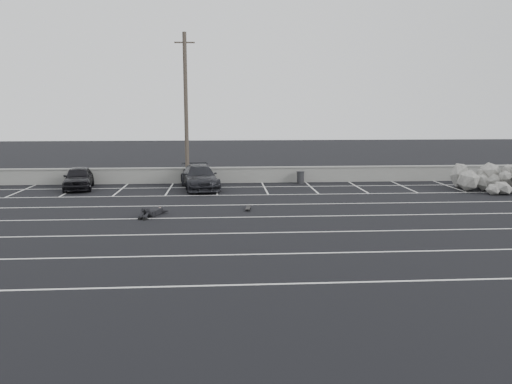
{
  "coord_description": "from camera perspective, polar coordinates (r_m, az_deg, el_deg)",
  "views": [
    {
      "loc": [
        -1.66,
        -19.62,
        4.99
      ],
      "look_at": [
        -0.06,
        4.08,
        1.0
      ],
      "focal_mm": 35.0,
      "sensor_mm": 36.0,
      "label": 1
    }
  ],
  "objects": [
    {
      "name": "ground",
      "position": [
        20.31,
        0.95,
        -4.69
      ],
      "size": [
        120.0,
        120.0,
        0.0
      ],
      "primitive_type": "plane",
      "color": "black",
      "rests_on": "ground"
    },
    {
      "name": "skateboard",
      "position": [
        24.84,
        -0.93,
        -1.88
      ],
      "size": [
        0.31,
        0.84,
        0.1
      ],
      "rotation": [
        0.0,
        0.0,
        -0.12
      ],
      "color": "black",
      "rests_on": "ground"
    },
    {
      "name": "car_right",
      "position": [
        31.53,
        -6.47,
        1.7
      ],
      "size": [
        2.92,
        5.3,
        1.45
      ],
      "primitive_type": "imported",
      "rotation": [
        0.0,
        0.0,
        0.18
      ],
      "color": "black",
      "rests_on": "ground"
    },
    {
      "name": "car_left",
      "position": [
        33.16,
        -19.62,
        1.55
      ],
      "size": [
        2.37,
        4.36,
        1.41
      ],
      "primitive_type": "imported",
      "rotation": [
        0.0,
        0.0,
        0.18
      ],
      "color": "black",
      "rests_on": "ground"
    },
    {
      "name": "utility_pole",
      "position": [
        32.9,
        -8.0,
        9.35
      ],
      "size": [
        1.3,
        0.26,
        9.75
      ],
      "color": "#4C4238",
      "rests_on": "ground"
    },
    {
      "name": "stall_lines",
      "position": [
        24.59,
        -0.1,
        -2.17
      ],
      "size": [
        36.0,
        20.05,
        0.01
      ],
      "color": "silver",
      "rests_on": "ground"
    },
    {
      "name": "seawall",
      "position": [
        33.95,
        -1.03,
        2.01
      ],
      "size": [
        50.0,
        0.45,
        1.06
      ],
      "color": "gray",
      "rests_on": "ground"
    },
    {
      "name": "trash_bin",
      "position": [
        33.65,
        5.1,
        1.68
      ],
      "size": [
        0.59,
        0.59,
        0.82
      ],
      "rotation": [
        0.0,
        0.0,
        0.1
      ],
      "color": "#262628",
      "rests_on": "ground"
    },
    {
      "name": "person",
      "position": [
        24.2,
        -11.49,
        -1.95
      ],
      "size": [
        2.59,
        3.13,
        0.5
      ],
      "primitive_type": null,
      "rotation": [
        0.0,
        0.0,
        -0.35
      ],
      "color": "black",
      "rests_on": "ground"
    },
    {
      "name": "riprap_pile",
      "position": [
        33.86,
        25.77,
        0.97
      ],
      "size": [
        5.62,
        4.0,
        1.38
      ],
      "color": "gray",
      "rests_on": "ground"
    }
  ]
}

